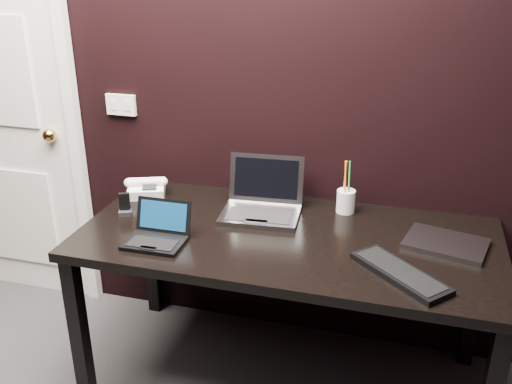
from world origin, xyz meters
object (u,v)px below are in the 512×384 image
(ext_keyboard, at_px, (400,273))
(desk_phone, at_px, (147,188))
(desk, at_px, (287,251))
(netbook, at_px, (157,235))
(pen_cup, at_px, (346,200))
(silver_laptop, at_px, (262,205))
(closed_laptop, at_px, (446,244))
(mobile_phone, at_px, (125,206))

(ext_keyboard, height_order, desk_phone, desk_phone)
(desk, distance_m, desk_phone, 0.77)
(netbook, bearing_deg, pen_cup, 35.37)
(silver_laptop, height_order, ext_keyboard, silver_laptop)
(desk, height_order, netbook, netbook)
(netbook, bearing_deg, closed_laptop, 13.95)
(ext_keyboard, height_order, pen_cup, pen_cup)
(desk, bearing_deg, silver_laptop, 133.17)
(netbook, xyz_separation_m, ext_keyboard, (0.94, -0.00, -0.02))
(silver_laptop, height_order, desk_phone, silver_laptop)
(desk_phone, bearing_deg, desk, -16.24)
(ext_keyboard, xyz_separation_m, pen_cup, (-0.26, 0.49, 0.04))
(desk, distance_m, mobile_phone, 0.74)
(netbook, xyz_separation_m, pen_cup, (0.68, 0.48, 0.03))
(pen_cup, bearing_deg, mobile_phone, -162.71)
(desk, distance_m, closed_laptop, 0.63)
(ext_keyboard, height_order, mobile_phone, mobile_phone)
(desk, height_order, silver_laptop, silver_laptop)
(pen_cup, bearing_deg, desk, -124.55)
(closed_laptop, bearing_deg, pen_cup, 153.56)
(silver_laptop, relative_size, closed_laptop, 1.03)
(desk_phone, relative_size, mobile_phone, 2.15)
(desk_phone, height_order, pen_cup, pen_cup)
(netbook, xyz_separation_m, mobile_phone, (-0.24, 0.20, 0.01))
(ext_keyboard, bearing_deg, desk, 156.27)
(pen_cup, bearing_deg, closed_laptop, -26.44)
(netbook, distance_m, mobile_phone, 0.31)
(netbook, relative_size, pen_cup, 0.98)
(desk_phone, relative_size, pen_cup, 0.88)
(desk, bearing_deg, ext_keyboard, -23.73)
(silver_laptop, bearing_deg, ext_keyboard, -30.85)
(desk_phone, bearing_deg, silver_laptop, -4.85)
(desk, height_order, desk_phone, desk_phone)
(silver_laptop, distance_m, mobile_phone, 0.60)
(mobile_phone, bearing_deg, desk, 0.23)
(silver_laptop, xyz_separation_m, desk_phone, (-0.58, 0.05, -0.01))
(desk, xyz_separation_m, desk_phone, (-0.73, 0.21, 0.11))
(desk, height_order, closed_laptop, closed_laptop)
(desk_phone, bearing_deg, pen_cup, 4.48)
(desk_phone, xyz_separation_m, mobile_phone, (0.00, -0.22, 0.00))
(ext_keyboard, relative_size, mobile_phone, 3.83)
(netbook, distance_m, pen_cup, 0.84)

